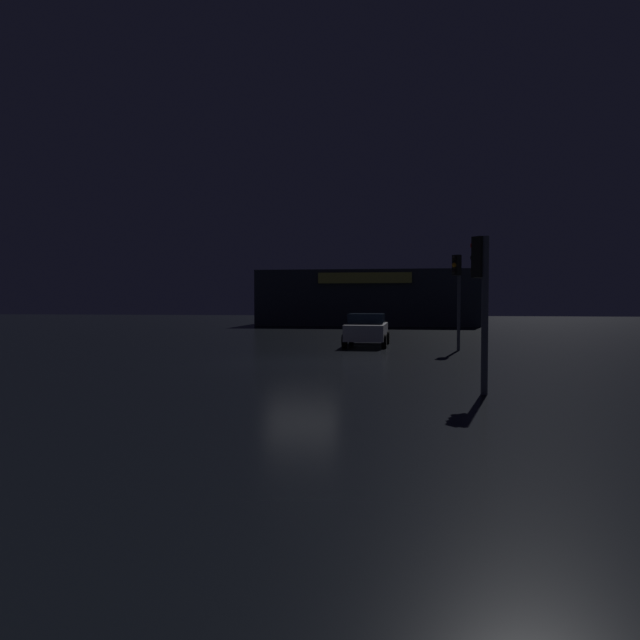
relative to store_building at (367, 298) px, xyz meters
name	(u,v)px	position (x,y,z in m)	size (l,w,h in m)	color
ground_plane	(301,363)	(-0.60, -31.03, -2.40)	(120.00, 120.00, 0.00)	black
store_building	(367,298)	(0.00, 0.00, 0.00)	(18.86, 8.40, 4.80)	#33383D
traffic_signal_main	(457,282)	(5.30, -25.48, 0.58)	(0.42, 0.42, 4.16)	#595B60
traffic_signal_opposite	(482,285)	(4.68, -36.83, 0.16)	(0.42, 0.43, 3.68)	#595B60
car_near	(367,329)	(1.27, -23.45, -1.60)	(2.15, 4.15, 1.56)	#B7B7BF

